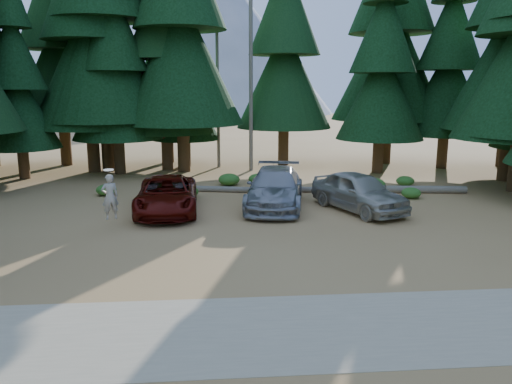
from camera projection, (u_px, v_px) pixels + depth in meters
ground at (258, 240)px, 17.14m from camera, size 160.00×160.00×0.00m
gravel_strip at (284, 330)px, 10.80m from camera, size 26.00×3.50×0.01m
forest_belt_north at (238, 169)px, 31.76m from camera, size 36.00×7.00×22.00m
snag_front at (251, 72)px, 30.09m from camera, size 0.24×0.24×12.00m
snag_back at (218, 89)px, 31.60m from camera, size 0.20×0.20×10.00m
mountain_peak at (208, 48)px, 100.31m from camera, size 48.00×50.00×28.00m
red_pickup at (167, 195)px, 20.81m from camera, size 2.63×5.39×1.47m
silver_minivan_center at (275, 188)px, 21.73m from camera, size 3.36×6.09×1.67m
silver_minivan_right at (359, 192)px, 21.04m from camera, size 3.69×5.21×1.65m
frisbee_player at (110, 196)px, 18.01m from camera, size 0.72×0.61×1.82m
log_left at (220, 189)px, 24.90m from camera, size 3.97×1.11×0.29m
log_mid at (298, 189)px, 24.86m from camera, size 3.40×1.07×0.28m
log_right at (408, 189)px, 24.65m from camera, size 5.68×1.03×0.36m
shrub_far_left at (106, 190)px, 24.13m from camera, size 0.96×0.96×0.53m
shrub_left at (188, 192)px, 23.67m from camera, size 0.98×0.98×0.54m
shrub_center_left at (229, 179)px, 26.56m from camera, size 1.14×1.14×0.62m
shrub_center_right at (258, 179)px, 26.89m from camera, size 1.03×1.03×0.56m
shrub_right at (372, 185)px, 24.92m from camera, size 1.29×1.29×0.71m
shrub_far_right at (405, 181)px, 26.40m from camera, size 0.94×0.94×0.52m
shrub_edge_east at (411, 193)px, 23.50m from camera, size 0.91×0.91×0.50m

